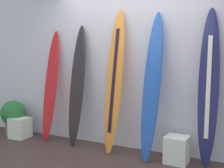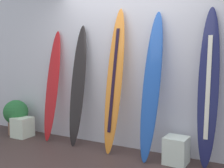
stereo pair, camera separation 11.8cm
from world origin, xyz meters
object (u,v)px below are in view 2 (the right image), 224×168
at_px(surfboard_sunset, 114,81).
at_px(potted_plant, 16,115).
at_px(surfboard_cobalt, 151,86).
at_px(surfboard_navy, 208,89).
at_px(display_block_left, 176,150).
at_px(surfboard_crimson, 52,86).
at_px(surfboard_charcoal, 78,85).
at_px(display_block_center, 22,127).

height_order(surfboard_sunset, potted_plant, surfboard_sunset).
bearing_deg(surfboard_cobalt, surfboard_sunset, 177.46).
relative_size(surfboard_navy, display_block_left, 5.74).
bearing_deg(surfboard_navy, surfboard_sunset, -176.54).
relative_size(surfboard_crimson, potted_plant, 2.96).
relative_size(surfboard_cobalt, display_block_left, 5.77).
bearing_deg(potted_plant, surfboard_charcoal, 3.08).
distance_m(surfboard_navy, display_block_center, 3.21).
distance_m(surfboard_cobalt, display_block_left, 0.91).
distance_m(surfboard_navy, potted_plant, 3.41).
relative_size(surfboard_navy, potted_plant, 3.20).
bearing_deg(surfboard_sunset, surfboard_cobalt, -2.54).
relative_size(surfboard_crimson, surfboard_charcoal, 0.97).
distance_m(surfboard_sunset, display_block_left, 1.29).
xyz_separation_m(surfboard_charcoal, display_block_left, (1.62, -0.05, -0.79)).
bearing_deg(surfboard_crimson, surfboard_charcoal, -1.11).
distance_m(surfboard_charcoal, surfboard_sunset, 0.68).
bearing_deg(surfboard_cobalt, display_block_left, -1.85).
xyz_separation_m(surfboard_navy, potted_plant, (-3.35, -0.14, -0.64)).
bearing_deg(display_block_left, display_block_center, -177.70).
xyz_separation_m(surfboard_charcoal, surfboard_sunset, (0.67, -0.01, 0.09)).
relative_size(display_block_left, display_block_center, 1.01).
xyz_separation_m(surfboard_cobalt, surfboard_navy, (0.72, 0.10, -0.01)).
height_order(surfboard_crimson, potted_plant, surfboard_crimson).
height_order(surfboard_cobalt, potted_plant, surfboard_cobalt).
height_order(surfboard_navy, display_block_left, surfboard_navy).
bearing_deg(display_block_left, potted_plant, -179.53).
bearing_deg(potted_plant, surfboard_cobalt, 0.79).
distance_m(surfboard_crimson, surfboard_sunset, 1.23).
relative_size(surfboard_crimson, surfboard_sunset, 0.88).
bearing_deg(display_block_center, potted_plant, 161.74).
relative_size(surfboard_sunset, display_block_left, 6.05).
height_order(surfboard_crimson, surfboard_navy, surfboard_navy).
bearing_deg(surfboard_crimson, display_block_center, -163.35).
bearing_deg(surfboard_charcoal, surfboard_crimson, 178.89).
bearing_deg(surfboard_navy, display_block_left, -161.98).
relative_size(surfboard_charcoal, potted_plant, 3.04).
bearing_deg(surfboard_charcoal, surfboard_navy, 1.95).
bearing_deg(surfboard_sunset, potted_plant, -178.25).
distance_m(surfboard_crimson, surfboard_cobalt, 1.81).
bearing_deg(surfboard_crimson, surfboard_cobalt, -1.53).
relative_size(surfboard_cobalt, display_block_center, 5.80).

